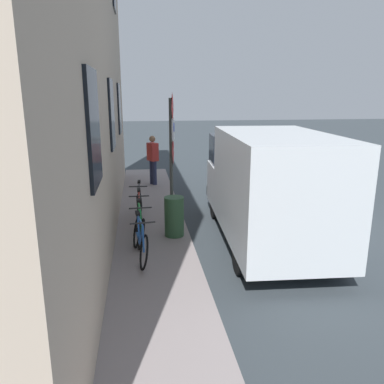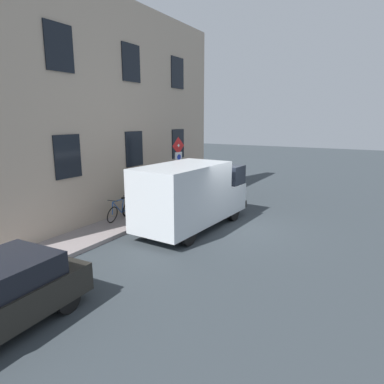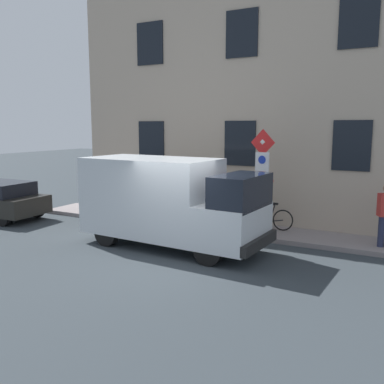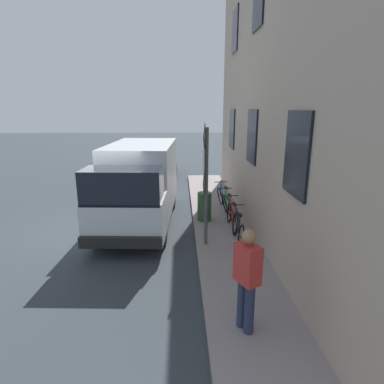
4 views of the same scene
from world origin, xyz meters
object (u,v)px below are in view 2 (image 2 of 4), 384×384
object	(u,v)px
delivery_van	(192,194)
litter_bin	(153,205)
sign_post_stacked	(178,164)
pedestrian	(205,175)
bicycle_black	(161,197)
bicycle_green	(135,205)
bicycle_red	(149,201)
bicycle_blue	(120,210)

from	to	relation	value
delivery_van	litter_bin	xyz separation A→B (m)	(2.04, -0.26, -0.74)
sign_post_stacked	pedestrian	world-z (taller)	sign_post_stacked
delivery_van	bicycle_black	distance (m)	3.52
bicycle_green	bicycle_red	bearing A→B (deg)	177.05
bicycle_black	litter_bin	xyz separation A→B (m)	(-0.77, 1.69, 0.08)
delivery_van	bicycle_red	world-z (taller)	delivery_van
sign_post_stacked	pedestrian	bearing A→B (deg)	-82.96
bicycle_black	pedestrian	xyz separation A→B (m)	(-0.50, -3.48, 0.56)
pedestrian	litter_bin	world-z (taller)	pedestrian
bicycle_red	litter_bin	size ratio (longest dim) A/B	1.90
delivery_van	bicycle_red	xyz separation A→B (m)	(2.82, -1.01, -0.82)
delivery_van	pedestrian	size ratio (longest dim) A/B	3.16
bicycle_black	bicycle_green	distance (m)	1.88
bicycle_green	litter_bin	size ratio (longest dim) A/B	1.91
bicycle_green	bicycle_blue	size ratio (longest dim) A/B	1.00
bicycle_blue	bicycle_black	bearing A→B (deg)	172.98
sign_post_stacked	pedestrian	distance (m)	3.54
bicycle_green	pedestrian	distance (m)	5.41
bicycle_blue	pedestrian	size ratio (longest dim) A/B	1.00
litter_bin	bicycle_green	bearing A→B (deg)	13.75
sign_post_stacked	bicycle_red	size ratio (longest dim) A/B	1.79
sign_post_stacked	pedestrian	size ratio (longest dim) A/B	1.77
bicycle_green	litter_bin	xyz separation A→B (m)	(-0.77, -0.19, 0.08)
pedestrian	sign_post_stacked	bearing A→B (deg)	69.73
delivery_van	litter_bin	size ratio (longest dim) A/B	6.04
bicycle_red	bicycle_blue	size ratio (longest dim) A/B	1.00
litter_bin	bicycle_blue	bearing A→B (deg)	55.65
sign_post_stacked	bicycle_black	size ratio (longest dim) A/B	1.78
bicycle_green	litter_bin	bearing A→B (deg)	100.78
delivery_van	bicycle_blue	size ratio (longest dim) A/B	3.16
sign_post_stacked	delivery_van	world-z (taller)	sign_post_stacked
bicycle_red	delivery_van	bearing A→B (deg)	70.08
delivery_van	bicycle_blue	bearing A→B (deg)	110.20
delivery_van	pedestrian	xyz separation A→B (m)	(2.31, -5.43, -0.26)
bicycle_red	pedestrian	xyz separation A→B (m)	(-0.50, -4.42, 0.56)
sign_post_stacked	bicycle_red	distance (m)	2.12
bicycle_black	pedestrian	size ratio (longest dim) A/B	1.00
bicycle_green	sign_post_stacked	bearing A→B (deg)	152.33
pedestrian	litter_bin	xyz separation A→B (m)	(-0.27, 5.17, -0.48)
sign_post_stacked	bicycle_black	bearing A→B (deg)	7.26
bicycle_green	bicycle_blue	world-z (taller)	same
sign_post_stacked	litter_bin	xyz separation A→B (m)	(0.15, 1.81, -1.52)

